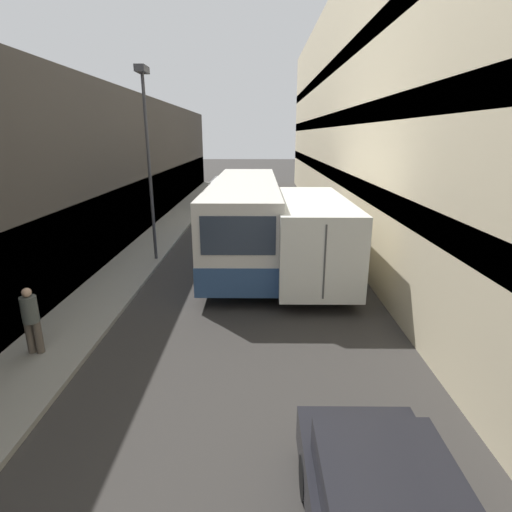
{
  "coord_description": "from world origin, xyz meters",
  "views": [
    {
      "loc": [
        0.39,
        1.64,
        4.92
      ],
      "look_at": [
        0.3,
        12.6,
        1.6
      ],
      "focal_mm": 28.0,
      "sensor_mm": 36.0,
      "label": 1
    }
  ],
  "objects_px": {
    "panel_van": "(225,191)",
    "pedestrian": "(31,318)",
    "box_truck": "(307,231)",
    "bus": "(245,217)",
    "street_lamp": "(147,132)"
  },
  "relations": [
    {
      "from": "box_truck",
      "to": "street_lamp",
      "type": "height_order",
      "value": "street_lamp"
    },
    {
      "from": "panel_van",
      "to": "pedestrian",
      "type": "bearing_deg",
      "value": -97.17
    },
    {
      "from": "bus",
      "to": "pedestrian",
      "type": "relative_size",
      "value": 7.23
    },
    {
      "from": "bus",
      "to": "box_truck",
      "type": "height_order",
      "value": "bus"
    },
    {
      "from": "bus",
      "to": "panel_van",
      "type": "relative_size",
      "value": 2.39
    },
    {
      "from": "bus",
      "to": "panel_van",
      "type": "xyz_separation_m",
      "value": [
        -1.92,
        12.77,
        -0.62
      ]
    },
    {
      "from": "box_truck",
      "to": "panel_van",
      "type": "xyz_separation_m",
      "value": [
        -4.27,
        14.74,
        -0.49
      ]
    },
    {
      "from": "box_truck",
      "to": "panel_van",
      "type": "distance_m",
      "value": 15.36
    },
    {
      "from": "pedestrian",
      "to": "street_lamp",
      "type": "height_order",
      "value": "street_lamp"
    },
    {
      "from": "bus",
      "to": "street_lamp",
      "type": "bearing_deg",
      "value": -166.51
    },
    {
      "from": "panel_van",
      "to": "pedestrian",
      "type": "distance_m",
      "value": 21.15
    },
    {
      "from": "pedestrian",
      "to": "street_lamp",
      "type": "xyz_separation_m",
      "value": [
        0.94,
        7.34,
        4.09
      ]
    },
    {
      "from": "bus",
      "to": "street_lamp",
      "type": "xyz_separation_m",
      "value": [
        -3.61,
        -0.87,
        3.38
      ]
    },
    {
      "from": "panel_van",
      "to": "street_lamp",
      "type": "xyz_separation_m",
      "value": [
        -1.7,
        -13.64,
        4.0
      ]
    },
    {
      "from": "box_truck",
      "to": "pedestrian",
      "type": "distance_m",
      "value": 9.32
    }
  ]
}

